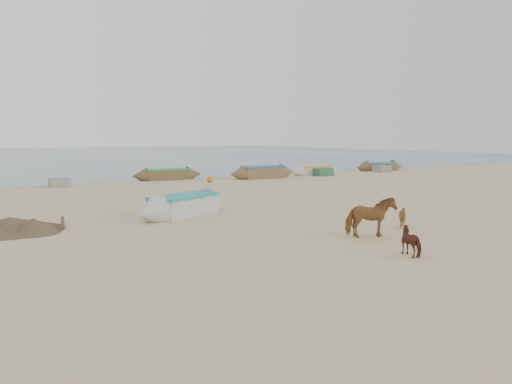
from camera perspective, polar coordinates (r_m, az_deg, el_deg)
ground at (r=17.36m, az=6.89°, el=-4.54°), size 140.00×140.00×0.00m
sea at (r=96.03m, az=-24.99°, el=3.84°), size 160.00×160.00×0.00m
cow_adult at (r=16.59m, az=12.92°, el=-2.83°), size 1.73×1.20×1.33m
calf_front at (r=18.60m, az=16.42°, el=-2.76°), size 0.79×0.71×0.81m
calf_right at (r=14.48m, az=17.55°, el=-5.37°), size 0.85×0.93×0.81m
near_canoe at (r=20.91m, az=-8.19°, el=-1.49°), size 5.38×3.66×0.87m
debris_pile at (r=19.40m, az=-26.34°, el=-3.29°), size 4.79×4.79×0.48m
waterline_canoes at (r=36.64m, az=-8.69°, el=1.85°), size 46.93×4.53×0.97m
beach_clutter at (r=36.32m, az=-6.58°, el=1.64°), size 45.95×3.31×0.64m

